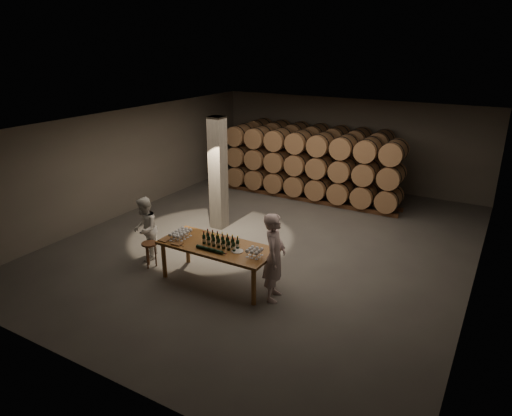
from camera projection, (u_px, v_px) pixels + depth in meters
The scene contains 15 objects.
room at pixel (218, 174), 12.78m from camera, with size 12.00×12.00×12.00m.
tasting_table at pixel (217, 249), 10.02m from camera, with size 2.60×1.10×0.90m.
barrel_stack_back at pixel (315, 155), 16.59m from camera, with size 5.48×0.95×2.31m.
barrel_stack_front at pixel (310, 165), 15.27m from camera, with size 6.26×0.95×2.31m.
bottle_cluster at pixel (221, 242), 9.89m from camera, with size 0.85×0.22×0.30m.
lying_bottles at pixel (210, 249), 9.67m from camera, with size 0.76×0.08×0.08m.
glass_cluster_left at pixel (180, 233), 10.28m from camera, with size 0.31×0.53×0.19m.
glass_cluster_right at pixel (254, 251), 9.42m from camera, with size 0.31×0.31×0.18m.
plate at pixel (237, 251), 9.67m from camera, with size 0.25×0.25×0.01m, color silver.
notebook_near at pixel (177, 244), 10.02m from camera, with size 0.22×0.18×0.03m, color brown.
notebook_corner at pixel (165, 239), 10.23m from camera, with size 0.21×0.27×0.02m, color brown.
pen at pixel (181, 246), 9.94m from camera, with size 0.01×0.01×0.15m, color black.
stool at pixel (150, 247), 10.80m from camera, with size 0.37×0.37×0.62m.
person_man at pixel (274, 257), 9.31m from camera, with size 0.69×0.45×1.90m, color beige.
person_woman at pixel (145, 229), 11.11m from camera, with size 0.77×0.60×1.59m, color white.
Camera 1 is at (5.28, -9.95, 5.10)m, focal length 32.00 mm.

